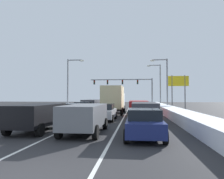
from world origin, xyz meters
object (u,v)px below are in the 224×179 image
at_px(sedan_maroon_center_lane_fourth, 118,105).
at_px(sedan_green_left_lane_second, 69,112).
at_px(roadside_sign_right, 178,85).
at_px(sedan_silver_center_lane_second, 104,112).
at_px(suv_black_left_lane_nearest, 38,115).
at_px(street_lamp_left_mid, 70,80).
at_px(suv_gray_center_lane_nearest, 85,116).
at_px(suv_charcoal_left_lane_fourth, 91,104).
at_px(sedan_tan_right_lane_fourth, 138,107).
at_px(traffic_light_gantry, 128,84).
at_px(sedan_navy_right_lane_nearest, 144,123).
at_px(box_truck_center_lane_third, 114,98).
at_px(suv_charcoal_right_lane_second, 144,111).
at_px(suv_red_right_lane_third, 139,107).
at_px(street_lamp_right_mid, 158,82).
at_px(sedan_navy_left_lane_third, 84,108).
at_px(street_lamp_right_near, 165,79).

relative_size(sedan_maroon_center_lane_fourth, sedan_green_left_lane_second, 1.00).
bearing_deg(roadside_sign_right, sedan_silver_center_lane_second, -121.73).
distance_m(suv_black_left_lane_nearest, street_lamp_left_mid, 19.99).
distance_m(suv_gray_center_lane_nearest, sedan_green_left_lane_second, 7.51).
relative_size(suv_charcoal_left_lane_fourth, roadside_sign_right, 0.89).
distance_m(sedan_maroon_center_lane_fourth, roadside_sign_right, 10.08).
bearing_deg(roadside_sign_right, suv_black_left_lane_nearest, -120.42).
distance_m(suv_gray_center_lane_nearest, sedan_silver_center_lane_second, 6.86).
distance_m(sedan_silver_center_lane_second, street_lamp_left_mid, 15.27).
height_order(sedan_tan_right_lane_fourth, traffic_light_gantry, traffic_light_gantry).
bearing_deg(sedan_navy_right_lane_nearest, sedan_tan_right_lane_fourth, 90.37).
xyz_separation_m(box_truck_center_lane_third, suv_charcoal_left_lane_fourth, (-3.75, 4.24, -0.88)).
height_order(sedan_tan_right_lane_fourth, sedan_maroon_center_lane_fourth, same).
bearing_deg(suv_black_left_lane_nearest, suv_charcoal_right_lane_second, 33.72).
bearing_deg(suv_red_right_lane_third, street_lamp_right_mid, 77.48).
xyz_separation_m(sedan_navy_right_lane_nearest, suv_charcoal_left_lane_fourth, (-6.87, 19.11, 0.25)).
relative_size(suv_red_right_lane_third, suv_charcoal_left_lane_fourth, 1.00).
distance_m(suv_gray_center_lane_nearest, sedan_navy_left_lane_third, 12.75).
height_order(suv_red_right_lane_third, sedan_green_left_lane_second, suv_red_right_lane_third).
bearing_deg(street_lamp_right_near, street_lamp_left_mid, -175.78).
relative_size(suv_red_right_lane_third, sedan_tan_right_lane_fourth, 1.09).
height_order(sedan_navy_left_lane_third, street_lamp_left_mid, street_lamp_left_mid).
height_order(suv_red_right_lane_third, sedan_navy_left_lane_third, suv_red_right_lane_third).
height_order(suv_charcoal_left_lane_fourth, street_lamp_right_near, street_lamp_right_near).
relative_size(suv_charcoal_right_lane_second, street_lamp_right_mid, 0.59).
distance_m(sedan_navy_right_lane_nearest, street_lamp_left_mid, 23.43).
relative_size(traffic_light_gantry, street_lamp_right_mid, 1.68).
bearing_deg(roadside_sign_right, sedan_navy_left_lane_third, -142.14).
distance_m(suv_charcoal_right_lane_second, sedan_silver_center_lane_second, 3.98).
bearing_deg(suv_black_left_lane_nearest, street_lamp_right_near, 62.61).
height_order(sedan_tan_right_lane_fourth, suv_charcoal_left_lane_fourth, suv_charcoal_left_lane_fourth).
height_order(sedan_silver_center_lane_second, suv_charcoal_left_lane_fourth, suv_charcoal_left_lane_fourth).
height_order(sedan_navy_right_lane_nearest, suv_gray_center_lane_nearest, suv_gray_center_lane_nearest).
height_order(box_truck_center_lane_third, suv_charcoal_left_lane_fourth, box_truck_center_lane_third).
relative_size(street_lamp_right_mid, roadside_sign_right, 1.51).
height_order(suv_black_left_lane_nearest, sedan_navy_left_lane_third, suv_black_left_lane_nearest).
relative_size(suv_charcoal_right_lane_second, sedan_green_left_lane_second, 1.09).
relative_size(suv_black_left_lane_nearest, suv_charcoal_left_lane_fourth, 1.00).
relative_size(street_lamp_left_mid, roadside_sign_right, 1.44).
xyz_separation_m(box_truck_center_lane_third, sedan_navy_left_lane_third, (-3.40, -1.63, -1.14)).
relative_size(sedan_maroon_center_lane_fourth, street_lamp_right_mid, 0.54).
xyz_separation_m(suv_charcoal_right_lane_second, roadside_sign_right, (6.09, 17.38, 3.00)).
distance_m(suv_gray_center_lane_nearest, suv_black_left_lane_nearest, 3.15).
xyz_separation_m(suv_charcoal_left_lane_fourth, street_lamp_right_near, (10.86, 2.52, 3.74)).
distance_m(suv_red_right_lane_third, sedan_maroon_center_lane_fourth, 10.96).
bearing_deg(sedan_maroon_center_lane_fourth, sedan_green_left_lane_second, -102.95).
distance_m(street_lamp_right_near, roadside_sign_right, 2.94).
bearing_deg(sedan_green_left_lane_second, sedan_silver_center_lane_second, 0.48).
bearing_deg(sedan_maroon_center_lane_fourth, sedan_navy_right_lane_nearest, -81.95).
distance_m(sedan_maroon_center_lane_fourth, suv_charcoal_left_lane_fourth, 4.95).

